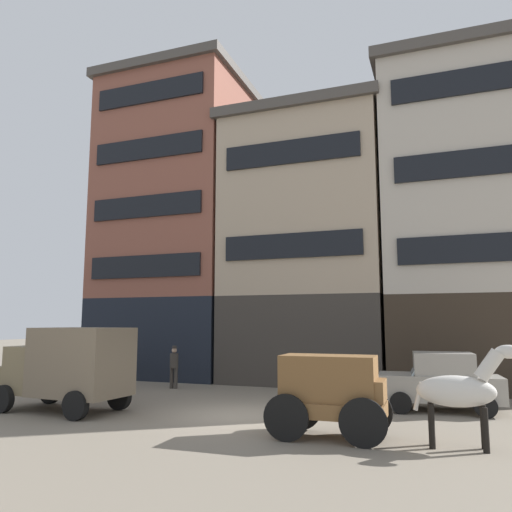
{
  "coord_description": "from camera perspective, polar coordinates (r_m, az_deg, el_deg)",
  "views": [
    {
      "loc": [
        5.73,
        -14.11,
        2.79
      ],
      "look_at": [
        -0.19,
        1.97,
        5.11
      ],
      "focal_mm": 34.35,
      "sensor_mm": 36.0,
      "label": 1
    }
  ],
  "objects": [
    {
      "name": "sedan_light",
      "position": [
        17.13,
        20.65,
        -13.54
      ],
      "size": [
        3.81,
        2.08,
        1.83
      ],
      "color": "gray",
      "rests_on": "ground_plane"
    },
    {
      "name": "building_far_left",
      "position": [
        28.0,
        -8.89,
        3.78
      ],
      "size": [
        7.81,
        7.32,
        16.57
      ],
      "color": "black",
      "rests_on": "ground_plane"
    },
    {
      "name": "cargo_wagon",
      "position": [
        12.57,
        8.72,
        -15.15
      ],
      "size": [
        2.92,
        1.53,
        1.98
      ],
      "color": "brown",
      "rests_on": "ground_plane"
    },
    {
      "name": "ground_plane",
      "position": [
        15.48,
        -1.97,
        -18.11
      ],
      "size": [
        120.0,
        120.0,
        0.0
      ],
      "primitive_type": "plane",
      "color": "slate"
    },
    {
      "name": "draft_horse",
      "position": [
        12.31,
        22.72,
        -14.24
      ],
      "size": [
        2.34,
        0.62,
        2.3
      ],
      "color": "beige",
      "rests_on": "ground_plane"
    },
    {
      "name": "sedan_dark",
      "position": [
        22.43,
        -21.14,
        -12.02
      ],
      "size": [
        3.85,
        2.18,
        1.83
      ],
      "color": "#7A6B4C",
      "rests_on": "ground_plane"
    },
    {
      "name": "building_center_right",
      "position": [
        24.45,
        24.09,
        3.79
      ],
      "size": [
        8.12,
        7.32,
        14.69
      ],
      "color": "#33281E",
      "rests_on": "ground_plane"
    },
    {
      "name": "building_center_left",
      "position": [
        24.96,
        6.33,
        1.05
      ],
      "size": [
        7.94,
        7.32,
        13.08
      ],
      "color": "#38332D",
      "rests_on": "ground_plane"
    },
    {
      "name": "delivery_truck_near",
      "position": [
        17.06,
        -21.12,
        -11.82
      ],
      "size": [
        4.46,
        2.38,
        2.62
      ],
      "color": "#7A6B4C",
      "rests_on": "ground_plane"
    },
    {
      "name": "pedestrian_officer",
      "position": [
        21.69,
        -9.53,
        -12.4
      ],
      "size": [
        0.47,
        0.47,
        1.79
      ],
      "color": "#38332D",
      "rests_on": "ground_plane"
    }
  ]
}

